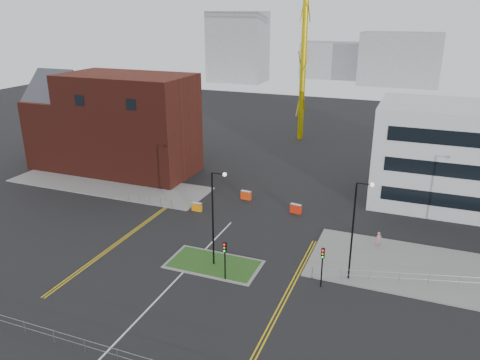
# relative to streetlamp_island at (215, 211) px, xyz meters

# --- Properties ---
(ground) EXTENTS (200.00, 200.00, 0.00)m
(ground) POSITION_rel_streetlamp_island_xyz_m (-2.22, -8.00, -5.41)
(ground) COLOR black
(ground) RESTS_ON ground
(pavement_left) EXTENTS (28.00, 8.00, 0.12)m
(pavement_left) POSITION_rel_streetlamp_island_xyz_m (-22.22, 14.00, -5.35)
(pavement_left) COLOR slate
(pavement_left) RESTS_ON ground
(pavement_right) EXTENTS (24.00, 10.00, 0.12)m
(pavement_right) POSITION_rel_streetlamp_island_xyz_m (19.78, 6.00, -5.35)
(pavement_right) COLOR slate
(pavement_right) RESTS_ON ground
(island_kerb) EXTENTS (8.60, 4.60, 0.08)m
(island_kerb) POSITION_rel_streetlamp_island_xyz_m (-0.22, 0.00, -5.37)
(island_kerb) COLOR slate
(island_kerb) RESTS_ON ground
(grass_island) EXTENTS (8.00, 4.00, 0.12)m
(grass_island) POSITION_rel_streetlamp_island_xyz_m (-0.22, 0.00, -5.35)
(grass_island) COLOR #244A18
(grass_island) RESTS_ON ground
(brick_building) EXTENTS (24.20, 10.07, 14.24)m
(brick_building) POSITION_rel_streetlamp_island_xyz_m (-25.19, 20.00, 1.44)
(brick_building) COLOR #4B1A12
(brick_building) RESTS_ON ground
(streetlamp_island) EXTENTS (1.46, 0.36, 9.18)m
(streetlamp_island) POSITION_rel_streetlamp_island_xyz_m (0.00, 0.00, 0.00)
(streetlamp_island) COLOR black
(streetlamp_island) RESTS_ON ground
(streetlamp_right_near) EXTENTS (1.46, 0.36, 9.18)m
(streetlamp_right_near) POSITION_rel_streetlamp_island_xyz_m (12.00, 2.00, 0.00)
(streetlamp_right_near) COLOR black
(streetlamp_right_near) RESTS_ON ground
(traffic_light_island) EXTENTS (0.28, 0.33, 3.65)m
(traffic_light_island) POSITION_rel_streetlamp_island_xyz_m (1.78, -2.02, -2.85)
(traffic_light_island) COLOR black
(traffic_light_island) RESTS_ON ground
(traffic_light_right) EXTENTS (0.28, 0.33, 3.65)m
(traffic_light_right) POSITION_rel_streetlamp_island_xyz_m (9.78, -0.02, -2.85)
(traffic_light_right) COLOR black
(traffic_light_right) RESTS_ON ground
(railing_front) EXTENTS (24.05, 0.05, 1.10)m
(railing_front) POSITION_rel_streetlamp_island_xyz_m (-2.22, -14.00, -4.63)
(railing_front) COLOR gray
(railing_front) RESTS_ON ground
(railing_left) EXTENTS (6.05, 0.05, 1.10)m
(railing_left) POSITION_rel_streetlamp_island_xyz_m (-13.22, 10.00, -4.67)
(railing_left) COLOR gray
(railing_left) RESTS_ON ground
(railing_right) EXTENTS (19.05, 5.05, 1.10)m
(railing_right) POSITION_rel_streetlamp_island_xyz_m (18.28, 3.50, -4.63)
(railing_right) COLOR gray
(railing_right) RESTS_ON ground
(centre_line) EXTENTS (0.15, 30.00, 0.01)m
(centre_line) POSITION_rel_streetlamp_island_xyz_m (-2.22, -6.00, -5.41)
(centre_line) COLOR silver
(centre_line) RESTS_ON ground
(yellow_left_a) EXTENTS (0.12, 24.00, 0.01)m
(yellow_left_a) POSITION_rel_streetlamp_island_xyz_m (-11.22, 2.00, -5.41)
(yellow_left_a) COLOR gold
(yellow_left_a) RESTS_ON ground
(yellow_left_b) EXTENTS (0.12, 24.00, 0.01)m
(yellow_left_b) POSITION_rel_streetlamp_island_xyz_m (-10.92, 2.00, -5.41)
(yellow_left_b) COLOR gold
(yellow_left_b) RESTS_ON ground
(yellow_right_a) EXTENTS (0.12, 20.00, 0.01)m
(yellow_right_a) POSITION_rel_streetlamp_island_xyz_m (7.28, -2.00, -5.41)
(yellow_right_a) COLOR gold
(yellow_right_a) RESTS_ON ground
(yellow_right_b) EXTENTS (0.12, 20.00, 0.01)m
(yellow_right_b) POSITION_rel_streetlamp_island_xyz_m (7.58, -2.00, -5.41)
(yellow_right_b) COLOR gold
(yellow_right_b) RESTS_ON ground
(skyline_a) EXTENTS (18.00, 12.00, 22.00)m
(skyline_a) POSITION_rel_streetlamp_island_xyz_m (-42.22, 112.00, 5.59)
(skyline_a) COLOR gray
(skyline_a) RESTS_ON ground
(skyline_b) EXTENTS (24.00, 12.00, 16.00)m
(skyline_b) POSITION_rel_streetlamp_island_xyz_m (7.78, 122.00, 2.59)
(skyline_b) COLOR gray
(skyline_b) RESTS_ON ground
(skyline_d) EXTENTS (30.00, 12.00, 12.00)m
(skyline_d) POSITION_rel_streetlamp_island_xyz_m (-10.22, 132.00, 0.59)
(skyline_d) COLOR gray
(skyline_d) RESTS_ON ground
(pedestrian) EXTENTS (0.72, 0.66, 1.65)m
(pedestrian) POSITION_rel_streetlamp_island_xyz_m (13.57, 9.01, -4.59)
(pedestrian) COLOR tan
(pedestrian) RESTS_ON ground
(barrier_left) EXTENTS (1.21, 0.41, 1.01)m
(barrier_left) POSITION_rel_streetlamp_island_xyz_m (-7.17, 10.54, -4.86)
(barrier_left) COLOR orange
(barrier_left) RESTS_ON ground
(barrier_mid) EXTENTS (1.34, 0.58, 1.10)m
(barrier_mid) POSITION_rel_streetlamp_island_xyz_m (-3.08, 16.00, -4.82)
(barrier_mid) COLOR #EB3D0D
(barrier_mid) RESTS_ON ground
(barrier_right) EXTENTS (1.36, 0.68, 1.09)m
(barrier_right) POSITION_rel_streetlamp_island_xyz_m (3.78, 14.17, -4.82)
(barrier_right) COLOR red
(barrier_right) RESTS_ON ground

